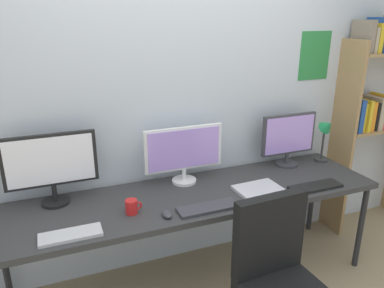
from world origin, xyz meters
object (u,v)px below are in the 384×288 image
object	(u,v)px
keyboard_center	(208,208)
monitor_right	(288,138)
desk	(195,200)
computer_mouse	(167,214)
laptop_closed	(258,189)
keyboard_left	(71,235)
bookshelf	(375,104)
monitor_center	(184,152)
desk_lamp	(326,133)
monitor_left	(51,164)
coffee_mug	(132,207)
keyboard_right	(315,187)

from	to	relation	value
keyboard_center	monitor_right	bearing A→B (deg)	26.17
desk	computer_mouse	distance (m)	0.35
keyboard_center	laptop_closed	size ratio (longest dim) A/B	1.24
keyboard_left	bookshelf	bearing A→B (deg)	9.89
monitor_center	desk_lamp	distance (m)	1.23
monitor_left	monitor_center	xyz separation A→B (m)	(0.90, -0.00, -0.04)
monitor_right	keyboard_center	distance (m)	1.03
desk_lamp	laptop_closed	bearing A→B (deg)	-160.85
monitor_center	monitor_right	distance (m)	0.90
monitor_right	keyboard_left	world-z (taller)	monitor_right
keyboard_center	laptop_closed	xyz separation A→B (m)	(0.43, 0.11, 0.00)
monitor_left	desk_lamp	world-z (taller)	monitor_left
monitor_center	keyboard_center	size ratio (longest dim) A/B	1.47
bookshelf	laptop_closed	world-z (taller)	bookshelf
monitor_center	monitor_right	xyz separation A→B (m)	(0.90, -0.00, -0.00)
keyboard_center	laptop_closed	bearing A→B (deg)	14.46
desk_lamp	coffee_mug	xyz separation A→B (m)	(-1.69, -0.26, -0.21)
monitor_right	laptop_closed	xyz separation A→B (m)	(-0.47, -0.33, -0.22)
laptop_closed	coffee_mug	distance (m)	0.90
monitor_center	laptop_closed	distance (m)	0.59
coffee_mug	keyboard_right	bearing A→B (deg)	-5.70
desk	computer_mouse	size ratio (longest dim) A/B	27.66
monitor_center	keyboard_center	bearing A→B (deg)	-90.00
monitor_right	keyboard_right	world-z (taller)	monitor_right
bookshelf	computer_mouse	distance (m)	2.16
monitor_left	desk_lamp	xyz separation A→B (m)	(2.13, -0.05, -0.02)
keyboard_left	monitor_right	bearing A→B (deg)	14.26
desk_lamp	keyboard_left	world-z (taller)	desk_lamp
bookshelf	keyboard_left	world-z (taller)	bookshelf
keyboard_right	monitor_left	bearing A→B (deg)	165.74
keyboard_center	computer_mouse	distance (m)	0.27
bookshelf	keyboard_center	size ratio (longest dim) A/B	4.81
monitor_right	bookshelf	bearing A→B (deg)	1.16
monitor_right	keyboard_center	xyz separation A→B (m)	(-0.90, -0.44, -0.23)
desk_lamp	laptop_closed	world-z (taller)	desk_lamp
computer_mouse	coffee_mug	xyz separation A→B (m)	(-0.19, 0.12, 0.03)
keyboard_right	laptop_closed	size ratio (longest dim) A/B	1.23
desk	keyboard_right	distance (m)	0.87
desk	coffee_mug	world-z (taller)	coffee_mug
computer_mouse	laptop_closed	world-z (taller)	computer_mouse
desk	monitor_right	xyz separation A→B (m)	(0.90, 0.21, 0.28)
monitor_right	desk_lamp	world-z (taller)	monitor_right
monitor_left	monitor_center	size ratio (longest dim) A/B	0.99
monitor_center	laptop_closed	bearing A→B (deg)	-37.26
monitor_left	keyboard_center	bearing A→B (deg)	-26.17
desk_lamp	monitor_left	bearing A→B (deg)	178.52
laptop_closed	keyboard_left	bearing A→B (deg)	-177.62
bookshelf	desk_lamp	world-z (taller)	bookshelf
computer_mouse	keyboard_center	bearing A→B (deg)	-2.13
bookshelf	monitor_right	bearing A→B (deg)	-178.84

